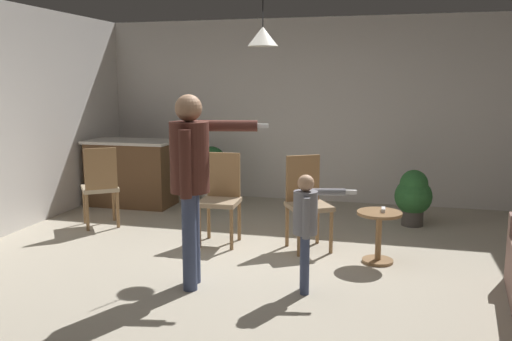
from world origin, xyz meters
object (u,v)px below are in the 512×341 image
dining_chair_by_counter (221,194)px  potted_plant_corner (413,195)px  spare_remote_on_table (383,210)px  person_child (307,220)px  potted_plant_by_wall (211,173)px  dining_chair_near_wall (100,184)px  dining_chair_centre_back (306,199)px  kitchen_counter (132,173)px  side_table_by_couch (379,231)px  person_adult (191,170)px

dining_chair_by_counter → potted_plant_corner: 2.46m
spare_remote_on_table → person_child: bearing=-122.8°
potted_plant_by_wall → spare_remote_on_table: bearing=-37.6°
person_child → spare_remote_on_table: person_child is taller
person_child → dining_chair_near_wall: 3.12m
dining_chair_near_wall → dining_chair_centre_back: 2.59m
potted_plant_corner → potted_plant_by_wall: 2.83m
dining_chair_near_wall → dining_chair_by_counter: bearing=-44.7°
kitchen_counter → potted_plant_corner: 3.93m
kitchen_counter → spare_remote_on_table: 3.95m
side_table_by_couch → potted_plant_by_wall: bearing=141.6°
kitchen_counter → potted_plant_by_wall: bearing=12.8°
person_child → dining_chair_centre_back: person_child is taller
kitchen_counter → potted_plant_by_wall: (1.13, 0.26, -0.00)m
dining_chair_by_counter → dining_chair_near_wall: same height
person_adult → dining_chair_centre_back: 1.63m
kitchen_counter → person_child: size_ratio=1.23×
person_child → potted_plant_corner: bearing=146.5°
potted_plant_by_wall → dining_chair_centre_back: bearing=-44.6°
side_table_by_couch → dining_chair_by_counter: size_ratio=0.52×
dining_chair_centre_back → spare_remote_on_table: size_ratio=7.69×
dining_chair_near_wall → side_table_by_couch: bearing=-45.1°
person_adult → spare_remote_on_table: (1.59, 1.07, -0.51)m
dining_chair_centre_back → kitchen_counter: bearing=-57.5°
side_table_by_couch → spare_remote_on_table: 0.22m
person_child → potted_plant_corner: person_child is taller
potted_plant_by_wall → spare_remote_on_table: potted_plant_by_wall is taller
dining_chair_near_wall → spare_remote_on_table: (3.40, -0.46, -0.01)m
side_table_by_couch → person_adult: size_ratio=0.31×
side_table_by_couch → potted_plant_by_wall: size_ratio=0.60×
kitchen_counter → dining_chair_by_counter: (1.83, -1.40, 0.07)m
dining_chair_by_counter → person_adult: bearing=94.4°
dining_chair_near_wall → potted_plant_corner: bearing=-21.4°
side_table_by_couch → dining_chair_by_counter: (-1.73, 0.26, 0.22)m
kitchen_counter → potted_plant_corner: bearing=-2.0°
dining_chair_near_wall → person_child: bearing=-63.9°
kitchen_counter → potted_plant_corner: (3.93, -0.14, -0.09)m
side_table_by_couch → spare_remote_on_table: bearing=31.2°
potted_plant_corner → potted_plant_by_wall: potted_plant_by_wall is taller
person_child → side_table_by_couch: bearing=135.8°
side_table_by_couch → kitchen_counter: bearing=155.0°
person_child → kitchen_counter: bearing=-143.4°
side_table_by_couch → potted_plant_corner: (0.37, 1.52, 0.06)m
person_adult → potted_plant_by_wall: bearing=-174.7°
dining_chair_centre_back → potted_plant_by_wall: dining_chair_centre_back is taller
kitchen_counter → side_table_by_couch: bearing=-25.0°
dining_chair_centre_back → side_table_by_couch: bearing=128.0°
dining_chair_centre_back → spare_remote_on_table: bearing=130.2°
person_adult → person_child: person_adult is taller
kitchen_counter → side_table_by_couch: kitchen_counter is taller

